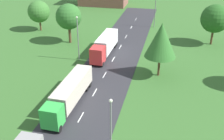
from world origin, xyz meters
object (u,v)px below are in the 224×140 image
tree_ash (39,12)px  tree_birch (69,17)px  lamppost_third (78,37)px  tree_elm (161,40)px  truck_second (70,93)px  lamppost_second (111,131)px  tree_lime (215,19)px  truck_third (105,45)px  lamppost_fourth (155,10)px

tree_ash → tree_birch: bearing=-32.0°
lamppost_third → tree_elm: size_ratio=0.92×
truck_second → tree_ash: tree_ash is taller
truck_second → lamppost_second: 13.67m
lamppost_third → tree_lime: tree_lime is taller
tree_elm → truck_second: bearing=-133.2°
tree_birch → tree_ash: size_ratio=1.16×
lamppost_third → tree_ash: 22.30m
tree_birch → tree_elm: tree_elm is taller
tree_ash → tree_lime: bearing=-0.6°
truck_third → tree_lime: 25.02m
tree_elm → tree_ash: size_ratio=1.25×
truck_second → lamppost_second: lamppost_second is taller
tree_birch → tree_lime: bearing=11.1°
lamppost_fourth → lamppost_second: bearing=-89.8°
truck_second → tree_ash: bearing=122.7°
lamppost_second → tree_elm: size_ratio=0.90×
lamppost_fourth → tree_birch: bearing=-137.9°
lamppost_third → tree_elm: 16.25m
truck_third → tree_ash: 23.74m
tree_birch → tree_elm: size_ratio=0.93×
lamppost_third → tree_elm: (15.87, -3.06, 1.70)m
truck_second → tree_ash: size_ratio=1.74×
truck_third → lamppost_third: size_ratio=1.42×
tree_birch → tree_elm: bearing=-29.6°
truck_second → tree_lime: bearing=54.2°
lamppost_third → tree_elm: bearing=-10.9°
truck_second → truck_third: bearing=89.2°
lamppost_third → lamppost_fourth: 27.95m
truck_third → lamppost_second: (8.28, -29.52, 2.57)m
truck_third → tree_lime: bearing=27.7°
truck_second → truck_third: size_ratio=1.06×
lamppost_fourth → tree_birch: (-17.77, -16.07, 1.27)m
lamppost_third → tree_birch: size_ratio=0.99×
lamppost_second → lamppost_fourth: lamppost_second is taller
lamppost_second → lamppost_fourth: size_ratio=1.00×
lamppost_second → tree_elm: bearing=82.0°
tree_birch → tree_lime: size_ratio=0.99×
tree_birch → lamppost_third: bearing=-59.4°
tree_elm → tree_birch: bearing=150.4°
truck_third → tree_lime: tree_lime is taller
tree_birch → truck_third: bearing=-28.8°
lamppost_second → tree_lime: (13.62, 41.04, 1.14)m
lamppost_second → tree_ash: size_ratio=1.12×
lamppost_third → tree_lime: 30.33m
truck_second → truck_third: 19.22m
tree_lime → lamppost_fourth: bearing=144.4°
truck_third → tree_birch: 11.67m
lamppost_third → tree_birch: tree_birch is taller
truck_third → tree_birch: (-9.66, 5.32, 3.83)m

